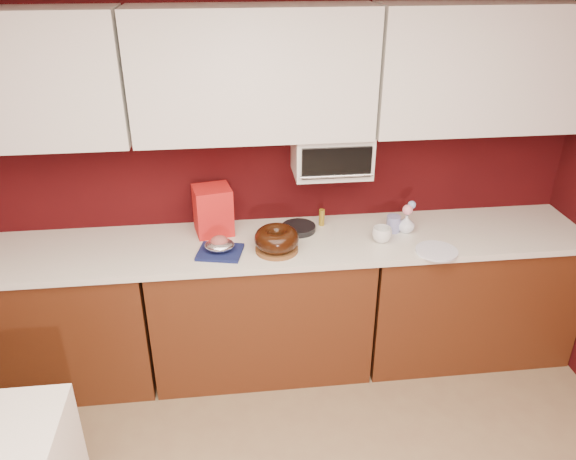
% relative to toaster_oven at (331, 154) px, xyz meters
% --- Properties ---
extents(wall_back, '(4.00, 0.02, 2.50)m').
position_rel_toaster_oven_xyz_m(wall_back, '(-0.45, 0.15, -0.12)').
color(wall_back, '#380709').
rests_on(wall_back, floor).
extents(base_cabinet_left, '(1.31, 0.58, 0.86)m').
position_rel_toaster_oven_xyz_m(base_cabinet_left, '(-1.78, -0.17, -0.95)').
color(base_cabinet_left, '#502410').
rests_on(base_cabinet_left, floor).
extents(base_cabinet_center, '(1.31, 0.58, 0.86)m').
position_rel_toaster_oven_xyz_m(base_cabinet_center, '(-0.45, -0.17, -0.95)').
color(base_cabinet_center, '#502410').
rests_on(base_cabinet_center, floor).
extents(base_cabinet_right, '(1.31, 0.58, 0.86)m').
position_rel_toaster_oven_xyz_m(base_cabinet_right, '(0.88, -0.17, -0.95)').
color(base_cabinet_right, '#502410').
rests_on(base_cabinet_right, floor).
extents(countertop, '(4.00, 0.62, 0.04)m').
position_rel_toaster_oven_xyz_m(countertop, '(-0.45, -0.17, -0.49)').
color(countertop, silver).
rests_on(countertop, base_cabinet_center).
extents(upper_cabinet_center, '(1.31, 0.33, 0.70)m').
position_rel_toaster_oven_xyz_m(upper_cabinet_center, '(-0.45, -0.02, 0.48)').
color(upper_cabinet_center, white).
rests_on(upper_cabinet_center, wall_back).
extents(upper_cabinet_right, '(1.31, 0.33, 0.70)m').
position_rel_toaster_oven_xyz_m(upper_cabinet_right, '(0.88, -0.02, 0.48)').
color(upper_cabinet_right, white).
rests_on(upper_cabinet_right, wall_back).
extents(toaster_oven, '(0.45, 0.30, 0.25)m').
position_rel_toaster_oven_xyz_m(toaster_oven, '(0.00, 0.00, 0.00)').
color(toaster_oven, white).
rests_on(toaster_oven, upper_cabinet_center).
extents(toaster_oven_door, '(0.40, 0.02, 0.18)m').
position_rel_toaster_oven_xyz_m(toaster_oven_door, '(0.00, -0.16, 0.00)').
color(toaster_oven_door, black).
rests_on(toaster_oven_door, toaster_oven).
extents(toaster_oven_handle, '(0.42, 0.02, 0.02)m').
position_rel_toaster_oven_xyz_m(toaster_oven_handle, '(0.00, -0.18, -0.07)').
color(toaster_oven_handle, silver).
rests_on(toaster_oven_handle, toaster_oven).
extents(cake_base, '(0.32, 0.32, 0.02)m').
position_rel_toaster_oven_xyz_m(cake_base, '(-0.36, -0.29, -0.46)').
color(cake_base, brown).
rests_on(cake_base, countertop).
extents(bundt_cake, '(0.33, 0.33, 0.10)m').
position_rel_toaster_oven_xyz_m(bundt_cake, '(-0.36, -0.29, -0.39)').
color(bundt_cake, black).
rests_on(bundt_cake, cake_base).
extents(navy_towel, '(0.29, 0.26, 0.02)m').
position_rel_toaster_oven_xyz_m(navy_towel, '(-0.68, -0.28, -0.47)').
color(navy_towel, '#141B4B').
rests_on(navy_towel, countertop).
extents(foil_ham_nest, '(0.17, 0.14, 0.06)m').
position_rel_toaster_oven_xyz_m(foil_ham_nest, '(-0.68, -0.28, -0.42)').
color(foil_ham_nest, white).
rests_on(foil_ham_nest, navy_towel).
extents(roasted_ham, '(0.12, 0.11, 0.07)m').
position_rel_toaster_oven_xyz_m(roasted_ham, '(-0.68, -0.28, -0.40)').
color(roasted_ham, '#9D4D47').
rests_on(roasted_ham, foil_ham_nest).
extents(pandoro_box, '(0.25, 0.23, 0.29)m').
position_rel_toaster_oven_xyz_m(pandoro_box, '(-0.71, -0.01, -0.33)').
color(pandoro_box, '#AF0B22').
rests_on(pandoro_box, countertop).
extents(dark_pan, '(0.22, 0.22, 0.04)m').
position_rel_toaster_oven_xyz_m(dark_pan, '(-0.20, -0.05, -0.46)').
color(dark_pan, black).
rests_on(dark_pan, countertop).
extents(coffee_mug, '(0.14, 0.14, 0.11)m').
position_rel_toaster_oven_xyz_m(coffee_mug, '(0.27, -0.25, -0.42)').
color(coffee_mug, white).
rests_on(coffee_mug, countertop).
extents(blue_jar, '(0.09, 0.09, 0.10)m').
position_rel_toaster_oven_xyz_m(blue_jar, '(0.38, -0.12, -0.42)').
color(blue_jar, navy).
rests_on(blue_jar, countertop).
extents(flower_vase, '(0.10, 0.10, 0.13)m').
position_rel_toaster_oven_xyz_m(flower_vase, '(0.45, -0.14, -0.41)').
color(flower_vase, silver).
rests_on(flower_vase, countertop).
extents(flower_pink, '(0.06, 0.06, 0.06)m').
position_rel_toaster_oven_xyz_m(flower_pink, '(0.45, -0.14, -0.33)').
color(flower_pink, pink).
rests_on(flower_pink, flower_vase).
extents(flower_blue, '(0.05, 0.05, 0.05)m').
position_rel_toaster_oven_xyz_m(flower_blue, '(0.48, -0.12, -0.30)').
color(flower_blue, '#87A3D9').
rests_on(flower_blue, flower_vase).
extents(china_plate, '(0.30, 0.30, 0.01)m').
position_rel_toaster_oven_xyz_m(china_plate, '(0.55, -0.41, -0.47)').
color(china_plate, white).
rests_on(china_plate, countertop).
extents(amber_bottle, '(0.04, 0.04, 0.11)m').
position_rel_toaster_oven_xyz_m(amber_bottle, '(-0.04, 0.01, -0.42)').
color(amber_bottle, olive).
rests_on(amber_bottle, countertop).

